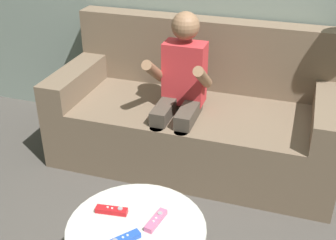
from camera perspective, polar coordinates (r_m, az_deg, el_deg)
couch at (r=2.92m, az=3.64°, el=0.54°), size 1.81×0.80×0.89m
person_seated_on_couch at (r=2.64m, az=1.60°, el=4.11°), size 0.36×0.44×1.02m
coffee_table at (r=1.91m, az=-4.10°, el=-14.54°), size 0.59×0.59×0.41m
game_remote_blue_near_edge at (r=1.81m, az=-5.81°, el=-15.27°), size 0.12×0.13×0.03m
game_remote_pink_center at (r=1.89m, az=-1.62°, el=-13.04°), size 0.06×0.14×0.03m
game_remote_red_far_corner at (r=1.95m, az=-7.34°, el=-11.58°), size 0.14×0.05×0.03m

